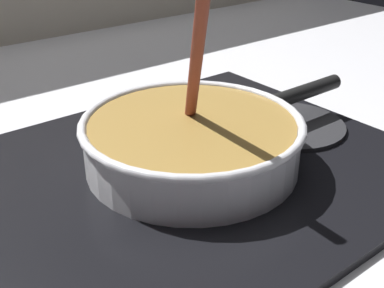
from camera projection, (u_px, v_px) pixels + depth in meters
The scene contains 5 objects.
ground at pixel (141, 245), 0.54m from camera, with size 2.40×1.60×0.04m, color #B7B7BC.
hob_plate at pixel (192, 169), 0.64m from camera, with size 0.56×0.48×0.01m, color black.
burner_ring at pixel (192, 162), 0.63m from camera, with size 0.18×0.18×0.01m, color #592D0C.
spare_burner at pixel (289, 125), 0.73m from camera, with size 0.16×0.16×0.01m, color #262628.
cooking_pan at pixel (193, 140), 0.62m from camera, with size 0.42×0.28×0.23m.
Camera 1 is at (-0.22, -0.37, 0.33)m, focal length 46.43 mm.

